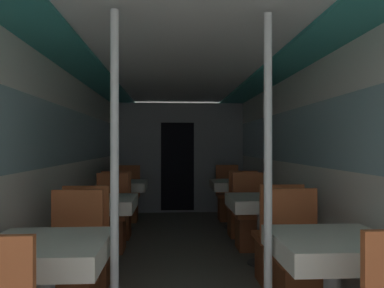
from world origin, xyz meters
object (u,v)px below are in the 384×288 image
(chair_left_far_1, at_px, (111,227))
(dining_table_right_1, at_px, (262,206))
(dining_table_left_2, at_px, (123,188))
(chair_right_far_0, at_px, (299,275))
(dining_table_right_0, at_px, (332,252))
(support_pole_left_0, at_px, (115,186))
(chair_left_near_1, at_px, (90,255))
(dining_table_left_0, at_px, (46,257))
(dining_table_left_1, at_px, (102,207))
(chair_right_near_2, at_px, (241,216))
(support_pole_right_0, at_px, (268,185))
(dining_table_right_2, at_px, (234,187))
(chair_right_near_1, at_px, (277,252))
(chair_left_far_2, at_px, (127,204))
(chair_left_near_2, at_px, (118,217))
(chair_left_far_0, at_px, (72,279))
(chair_right_far_2, at_px, (228,203))
(chair_right_far_1, at_px, (250,225))

(chair_left_far_1, xyz_separation_m, dining_table_right_1, (1.75, -0.59, 0.35))
(chair_left_far_1, distance_m, dining_table_right_1, 1.88)
(dining_table_left_2, distance_m, chair_right_far_0, 3.49)
(chair_left_far_1, distance_m, dining_table_right_0, 2.98)
(support_pole_left_0, bearing_deg, chair_left_near_1, 108.52)
(dining_table_left_0, height_order, dining_table_left_1, same)
(chair_right_near_2, bearing_deg, chair_left_near_1, -134.10)
(chair_left_near_1, bearing_deg, dining_table_left_2, 90.00)
(support_pole_left_0, bearing_deg, support_pole_right_0, 0.00)
(dining_table_right_2, bearing_deg, chair_right_near_2, -90.00)
(dining_table_left_1, xyz_separation_m, chair_right_near_1, (1.75, -0.59, -0.35))
(dining_table_right_1, height_order, chair_right_near_1, chair_right_near_1)
(chair_left_far_2, bearing_deg, support_pole_left_0, 95.50)
(dining_table_left_2, xyz_separation_m, chair_right_far_0, (1.75, -3.01, -0.35))
(chair_left_near_2, distance_m, chair_left_far_2, 1.19)
(dining_table_left_0, xyz_separation_m, chair_left_far_1, (0.00, 2.39, -0.35))
(dining_table_left_2, distance_m, dining_table_right_1, 2.51)
(dining_table_left_1, height_order, dining_table_left_2, same)
(dining_table_left_0, distance_m, chair_left_far_0, 0.69)
(chair_left_far_2, distance_m, chair_right_near_1, 3.46)
(chair_right_far_0, bearing_deg, chair_left_far_0, 0.00)
(support_pole_left_0, bearing_deg, chair_right_far_0, 23.88)
(dining_table_left_0, height_order, support_pole_left_0, support_pole_left_0)
(chair_right_far_0, height_order, chair_right_far_2, same)
(support_pole_right_0, bearing_deg, dining_table_right_2, 83.59)
(dining_table_left_1, bearing_deg, chair_left_far_0, -90.00)
(chair_left_near_1, relative_size, chair_left_far_1, 1.00)
(dining_table_left_0, height_order, chair_left_far_0, chair_left_far_0)
(chair_right_near_2, xyz_separation_m, chair_right_far_2, (-0.00, 1.19, 0.00))
(chair_right_far_1, bearing_deg, chair_left_near_2, -19.36)
(chair_left_far_2, relative_size, dining_table_right_0, 1.28)
(chair_left_far_2, bearing_deg, chair_right_near_2, 145.77)
(support_pole_right_0, xyz_separation_m, chair_right_far_2, (0.40, 4.20, -0.77))
(chair_left_far_1, height_order, chair_left_far_2, same)
(support_pole_left_0, distance_m, chair_right_near_2, 3.38)
(dining_table_left_2, height_order, dining_table_right_0, same)
(chair_right_far_0, bearing_deg, dining_table_right_2, -90.00)
(chair_left_far_1, bearing_deg, chair_right_far_1, -180.00)
(dining_table_left_1, bearing_deg, chair_right_far_1, 18.79)
(chair_left_near_1, distance_m, chair_right_far_1, 2.11)
(chair_right_far_2, bearing_deg, dining_table_left_0, 67.41)
(chair_left_far_2, distance_m, dining_table_right_0, 4.56)
(chair_left_far_0, xyz_separation_m, chair_right_near_1, (1.75, 0.61, 0.00))
(chair_left_near_1, bearing_deg, chair_left_far_1, 90.00)
(chair_right_far_0, bearing_deg, dining_table_left_0, 18.79)
(dining_table_left_1, bearing_deg, chair_right_far_0, -34.67)
(dining_table_left_1, height_order, chair_left_far_2, chair_left_far_2)
(chair_left_near_1, xyz_separation_m, dining_table_left_2, (0.00, 2.39, 0.35))
(chair_left_far_1, relative_size, chair_right_far_2, 1.00)
(dining_table_left_2, relative_size, dining_table_right_2, 1.00)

